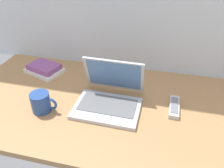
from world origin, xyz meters
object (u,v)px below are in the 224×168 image
object	(u,v)px
coffee_mug	(41,102)
remote_control_near	(174,107)
laptop	(110,96)
book_stack	(44,69)

from	to	relation	value
coffee_mug	remote_control_near	distance (m)	0.63
laptop	book_stack	xyz separation A→B (m)	(-0.45, 0.20, -0.02)
laptop	coffee_mug	world-z (taller)	laptop
remote_control_near	laptop	bearing A→B (deg)	-173.51
laptop	book_stack	world-z (taller)	laptop
coffee_mug	book_stack	size ratio (longest dim) A/B	0.52
remote_control_near	coffee_mug	bearing A→B (deg)	-165.32
laptop	book_stack	size ratio (longest dim) A/B	1.28
remote_control_near	book_stack	xyz separation A→B (m)	(-0.77, 0.17, 0.01)
coffee_mug	book_stack	distance (m)	0.36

